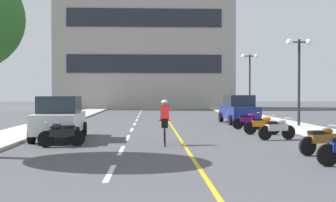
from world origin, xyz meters
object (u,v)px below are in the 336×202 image
motorcycle_6 (262,125)px  motorcycle_7 (248,120)px  motorcycle_3 (322,140)px  motorcycle_4 (61,134)px  street_lamp_mid (299,62)px  street_lamp_far (250,70)px  motorcycle_5 (277,129)px  parked_car_mid (239,109)px  parked_car_near (60,118)px  cyclist_rider (165,121)px

motorcycle_6 → motorcycle_7: same height
motorcycle_3 → motorcycle_4: bearing=165.0°
street_lamp_mid → motorcycle_6: size_ratio=2.86×
street_lamp_far → motorcycle_6: street_lamp_far is taller
street_lamp_far → motorcycle_4: size_ratio=3.11×
street_lamp_far → motorcycle_3: bearing=-97.7°
motorcycle_4 → motorcycle_5: (8.50, 1.87, 0.00)m
parked_car_mid → motorcycle_6: (-0.44, -7.23, -0.44)m
street_lamp_far → motorcycle_7: bearing=-103.9°
motorcycle_3 → motorcycle_6: bearing=91.6°
motorcycle_5 → motorcycle_6: 2.16m
parked_car_near → motorcycle_4: 2.57m
motorcycle_4 → motorcycle_6: 9.38m
street_lamp_far → cyclist_rider: 20.81m
parked_car_near → street_lamp_mid: bearing=24.0°
cyclist_rider → motorcycle_5: bearing=16.3°
street_lamp_far → motorcycle_6: bearing=-101.5°
street_lamp_far → motorcycle_3: (-2.97, -21.85, -3.39)m
cyclist_rider → street_lamp_far: bearing=67.6°
motorcycle_5 → parked_car_near: bearing=176.3°
motorcycle_6 → parked_car_near: bearing=-170.2°
motorcycle_6 → parked_car_mid: bearing=86.5°
parked_car_mid → motorcycle_5: 9.41m
motorcycle_6 → cyclist_rider: bearing=-143.0°
parked_car_near → parked_car_mid: bearing=42.8°
parked_car_mid → motorcycle_7: size_ratio=2.51×
motorcycle_6 → cyclist_rider: size_ratio=0.96×
motorcycle_3 → motorcycle_5: size_ratio=0.98×
motorcycle_3 → motorcycle_7: (-0.14, 9.27, 0.00)m
parked_car_near → motorcycle_7: bearing=26.2°
parked_car_mid → cyclist_rider: bearing=-115.5°
street_lamp_mid → motorcycle_4: (-11.60, -7.89, -3.24)m
parked_car_mid → motorcycle_5: (-0.40, -9.39, -0.44)m
motorcycle_4 → motorcycle_3: bearing=-15.0°
street_lamp_mid → motorcycle_7: street_lamp_mid is taller
motorcycle_3 → cyclist_rider: (-4.88, 2.81, 0.41)m
street_lamp_far → motorcycle_5: size_ratio=3.05×
parked_car_near → parked_car_mid: size_ratio=1.00×
street_lamp_mid → cyclist_rider: size_ratio=2.76×
motorcycle_3 → motorcycle_7: same height
street_lamp_far → motorcycle_3: size_ratio=3.12×
motorcycle_7 → parked_car_near: bearing=-153.8°
street_lamp_mid → street_lamp_far: 11.64m
street_lamp_far → motorcycle_7: size_ratio=3.01×
parked_car_near → motorcycle_4: size_ratio=2.60×
street_lamp_far → motorcycle_7: (-3.11, -12.58, -3.39)m
parked_car_near → motorcycle_7: size_ratio=2.52×
street_lamp_mid → parked_car_near: bearing=-156.0°
street_lamp_far → motorcycle_6: (-3.15, -15.49, -3.39)m
parked_car_near → motorcycle_6: (9.05, 1.57, -0.44)m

